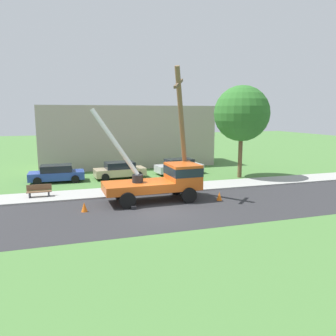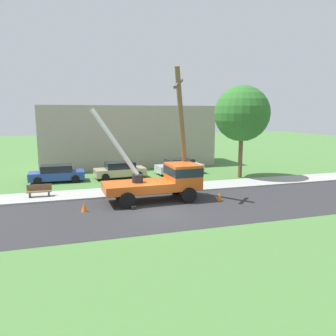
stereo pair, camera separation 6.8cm
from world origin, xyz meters
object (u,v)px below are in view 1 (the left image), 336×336
(parked_sedan_silver, at_px, (179,166))
(roadside_tree_near, at_px, (242,114))
(traffic_cone_behind, at_px, (84,207))
(park_bench, at_px, (39,191))
(leaning_utility_pole, at_px, (182,132))
(parked_sedan_tan, at_px, (120,170))
(utility_truck, at_px, (164,179))
(parked_sedan_blue, at_px, (57,173))
(traffic_cone_ahead, at_px, (219,196))

(parked_sedan_silver, xyz_separation_m, roadside_tree_near, (4.57, -3.24, 4.89))
(traffic_cone_behind, relative_size, park_bench, 0.35)
(leaning_utility_pole, xyz_separation_m, parked_sedan_tan, (-3.03, 7.70, -3.69))
(parked_sedan_silver, bearing_deg, parked_sedan_tan, -176.45)
(utility_truck, distance_m, leaning_utility_pole, 3.38)
(utility_truck, height_order, parked_sedan_blue, utility_truck)
(roadside_tree_near, bearing_deg, utility_truck, -148.03)
(parked_sedan_blue, bearing_deg, leaning_utility_pole, -42.51)
(utility_truck, height_order, parked_sedan_silver, utility_truck)
(leaning_utility_pole, xyz_separation_m, parked_sedan_blue, (-8.30, 7.60, -3.69))
(leaning_utility_pole, distance_m, traffic_cone_ahead, 4.91)
(utility_truck, distance_m, traffic_cone_behind, 5.44)
(utility_truck, bearing_deg, park_bench, 159.08)
(utility_truck, xyz_separation_m, parked_sedan_silver, (4.07, 8.63, -0.70))
(utility_truck, xyz_separation_m, traffic_cone_ahead, (3.41, -1.20, -1.13))
(parked_sedan_tan, relative_size, park_bench, 2.82)
(parked_sedan_blue, height_order, roadside_tree_near, roadside_tree_near)
(traffic_cone_ahead, distance_m, park_bench, 12.07)
(park_bench, distance_m, roadside_tree_near, 17.47)
(utility_truck, distance_m, parked_sedan_blue, 10.70)
(traffic_cone_ahead, relative_size, parked_sedan_silver, 0.12)
(parked_sedan_blue, relative_size, park_bench, 2.76)
(parked_sedan_tan, distance_m, roadside_tree_near, 11.69)
(parked_sedan_tan, bearing_deg, utility_truck, -79.18)
(parked_sedan_blue, distance_m, park_bench, 5.28)
(leaning_utility_pole, relative_size, parked_sedan_silver, 1.90)
(leaning_utility_pole, distance_m, parked_sedan_blue, 11.84)
(traffic_cone_ahead, xyz_separation_m, roadside_tree_near, (5.22, 6.59, 5.33))
(utility_truck, relative_size, parked_sedan_blue, 1.55)
(parked_sedan_tan, relative_size, roadside_tree_near, 0.56)
(parked_sedan_tan, bearing_deg, park_bench, -140.18)
(park_bench, bearing_deg, leaning_utility_pole, -14.62)
(traffic_cone_behind, xyz_separation_m, roadside_tree_near, (13.83, 6.55, 5.33))
(leaning_utility_pole, bearing_deg, parked_sedan_tan, 111.46)
(leaning_utility_pole, bearing_deg, roadside_tree_near, 33.77)
(parked_sedan_silver, relative_size, roadside_tree_near, 0.57)
(parked_sedan_blue, relative_size, parked_sedan_tan, 0.98)
(traffic_cone_behind, distance_m, park_bench, 4.97)
(parked_sedan_silver, height_order, roadside_tree_near, roadside_tree_near)
(leaning_utility_pole, bearing_deg, utility_truck, -158.06)
(traffic_cone_behind, height_order, parked_sedan_tan, parked_sedan_tan)
(parked_sedan_tan, bearing_deg, leaning_utility_pole, -68.54)
(traffic_cone_ahead, relative_size, parked_sedan_blue, 0.13)
(utility_truck, distance_m, traffic_cone_ahead, 3.79)
(parked_sedan_blue, xyz_separation_m, parked_sedan_silver, (10.92, 0.45, 0.00))
(traffic_cone_behind, xyz_separation_m, parked_sedan_tan, (3.62, 9.44, 0.43))
(utility_truck, relative_size, parked_sedan_tan, 1.51)
(traffic_cone_ahead, height_order, parked_sedan_silver, parked_sedan_silver)
(leaning_utility_pole, height_order, parked_sedan_silver, leaning_utility_pole)
(park_bench, relative_size, roadside_tree_near, 0.20)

